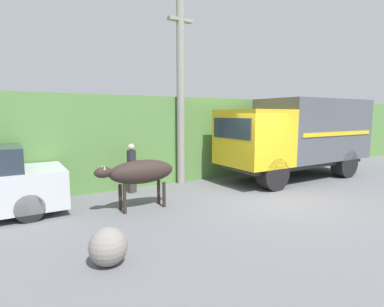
% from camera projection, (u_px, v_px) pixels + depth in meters
% --- Properties ---
extents(ground_plane, '(60.00, 60.00, 0.00)m').
position_uv_depth(ground_plane, '(265.00, 199.00, 8.80)').
color(ground_plane, slate).
extents(hillside_embankment, '(32.00, 5.18, 3.09)m').
position_uv_depth(hillside_embankment, '(173.00, 135.00, 13.56)').
color(hillside_embankment, '#568442').
rests_on(hillside_embankment, ground_plane).
extents(building_backdrop, '(5.20, 2.70, 2.87)m').
position_uv_depth(building_backdrop, '(114.00, 142.00, 11.17)').
color(building_backdrop, '#8CC69E').
rests_on(building_backdrop, ground_plane).
extents(cargo_truck, '(6.39, 2.25, 3.04)m').
position_uv_depth(cargo_truck, '(299.00, 134.00, 11.50)').
color(cargo_truck, '#2D2D2D').
rests_on(cargo_truck, ground_plane).
extents(brown_cow, '(2.10, 0.62, 1.30)m').
position_uv_depth(brown_cow, '(140.00, 172.00, 7.75)').
color(brown_cow, '#2D231E').
rests_on(brown_cow, ground_plane).
extents(pedestrian_on_hill, '(0.34, 0.34, 1.56)m').
position_uv_depth(pedestrian_on_hill, '(132.00, 166.00, 9.40)').
color(pedestrian_on_hill, '#38332D').
rests_on(pedestrian_on_hill, ground_plane).
extents(utility_pole, '(0.90, 0.28, 6.42)m').
position_uv_depth(utility_pole, '(181.00, 90.00, 10.43)').
color(utility_pole, gray).
rests_on(utility_pole, ground_plane).
extents(roadside_rock, '(0.63, 0.63, 0.63)m').
position_uv_depth(roadside_rock, '(108.00, 246.00, 4.89)').
color(roadside_rock, gray).
rests_on(roadside_rock, ground_plane).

